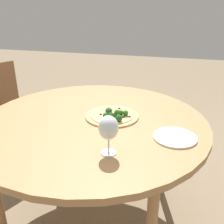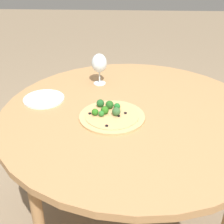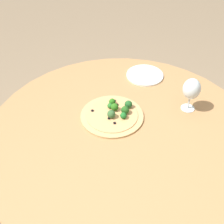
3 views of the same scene
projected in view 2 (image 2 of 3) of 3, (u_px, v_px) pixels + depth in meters
name	position (u px, v px, depth m)	size (l,w,h in m)	color
ground_plane	(129.00, 219.00, 1.91)	(12.00, 12.00, 0.00)	#847056
dining_table	(132.00, 122.00, 1.56)	(1.31, 1.31, 0.76)	#A87A4C
pizza	(111.00, 115.00, 1.49)	(0.31, 0.31, 0.05)	tan
wine_glass	(99.00, 64.00, 1.76)	(0.09, 0.09, 0.18)	silver
plate_near	(44.00, 99.00, 1.64)	(0.21, 0.21, 0.01)	silver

